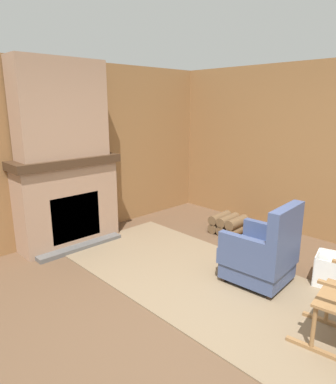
# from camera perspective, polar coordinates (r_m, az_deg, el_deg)

# --- Properties ---
(ground_plane) EXTENTS (14.00, 14.00, 0.00)m
(ground_plane) POSITION_cam_1_polar(r_m,az_deg,el_deg) (3.48, 5.90, -20.35)
(ground_plane) COLOR brown
(wood_panel_wall_left) EXTENTS (0.06, 6.15, 2.58)m
(wood_panel_wall_left) POSITION_cam_1_polar(r_m,az_deg,el_deg) (5.17, -18.20, 6.08)
(wood_panel_wall_left) COLOR olive
(wood_panel_wall_left) RESTS_ON ground
(fireplace_hearth) EXTENTS (0.65, 1.50, 1.27)m
(fireplace_hearth) POSITION_cam_1_polar(r_m,az_deg,el_deg) (5.07, -16.30, -1.57)
(fireplace_hearth) COLOR #9E7A60
(fireplace_hearth) RESTS_ON ground
(chimney_breast) EXTENTS (0.39, 1.23, 1.30)m
(chimney_breast) POSITION_cam_1_polar(r_m,az_deg,el_deg) (4.90, -17.46, 13.04)
(chimney_breast) COLOR #9E7A60
(chimney_breast) RESTS_ON fireplace_hearth
(area_rug) EXTENTS (3.73, 1.73, 0.01)m
(area_rug) POSITION_cam_1_polar(r_m,az_deg,el_deg) (4.16, 5.21, -13.94)
(area_rug) COLOR #7A664C
(area_rug) RESTS_ON ground
(armchair) EXTENTS (0.74, 0.69, 0.96)m
(armchair) POSITION_cam_1_polar(r_m,az_deg,el_deg) (4.02, 15.40, -10.04)
(armchair) COLOR #3D4C75
(armchair) RESTS_ON ground
(firewood_stack) EXTENTS (0.49, 0.47, 0.29)m
(firewood_stack) POSITION_cam_1_polar(r_m,az_deg,el_deg) (5.49, 9.98, -5.29)
(firewood_stack) COLOR brown
(firewood_stack) RESTS_ON ground
(laundry_basket) EXTENTS (0.51, 0.45, 0.35)m
(laundry_basket) POSITION_cam_1_polar(r_m,az_deg,el_deg) (4.34, 26.24, -11.77)
(laundry_basket) COLOR white
(laundry_basket) RESTS_ON ground
(oil_lamp_vase) EXTENTS (0.13, 0.13, 0.22)m
(oil_lamp_vase) POSITION_cam_1_polar(r_m,az_deg,el_deg) (4.85, -20.52, 6.03)
(oil_lamp_vase) COLOR #47708E
(oil_lamp_vase) RESTS_ON fireplace_hearth
(storage_case) EXTENTS (0.13, 0.25, 0.12)m
(storage_case) POSITION_cam_1_polar(r_m,az_deg,el_deg) (5.21, -12.58, 6.89)
(storage_case) COLOR black
(storage_case) RESTS_ON fireplace_hearth
(decorative_plate_on_mantel) EXTENTS (0.07, 0.29, 0.29)m
(decorative_plate_on_mantel) POSITION_cam_1_polar(r_m,az_deg,el_deg) (5.02, -16.64, 7.35)
(decorative_plate_on_mantel) COLOR #336093
(decorative_plate_on_mantel) RESTS_ON fireplace_hearth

